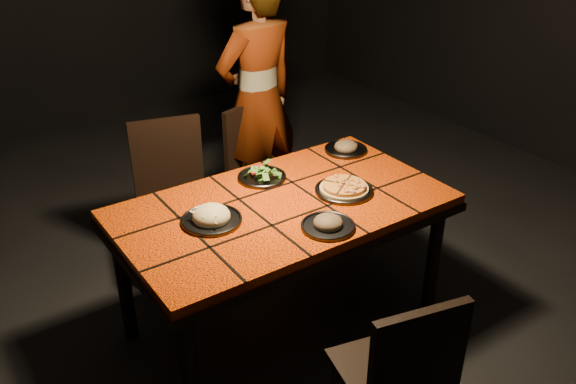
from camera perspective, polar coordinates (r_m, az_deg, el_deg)
room_shell at (r=2.68m, az=-0.58°, el=13.10°), size 6.04×7.04×3.08m
dining_table at (r=3.01m, az=-0.51°, el=-2.31°), size 1.62×0.92×0.75m
chair_near at (r=2.47m, az=10.49°, el=-16.19°), size 0.47×0.47×0.86m
chair_far_left at (r=3.64m, az=-10.75°, el=0.40°), size 0.51×0.51×0.92m
chair_far_right at (r=4.01m, az=-2.90°, el=2.98°), size 0.49×0.49×0.85m
diner at (r=4.00m, az=-2.85°, el=8.55°), size 0.67×0.48×1.70m
plate_pizza at (r=3.07m, az=5.27°, el=0.30°), size 0.34×0.34×0.04m
plate_pasta at (r=2.83m, az=-7.18°, el=-2.35°), size 0.28×0.28×0.09m
plate_salad at (r=3.19m, az=-2.46°, el=1.67°), size 0.26×0.26×0.07m
plate_mushroom_a at (r=2.77m, az=3.77°, el=-2.97°), size 0.25×0.25×0.08m
plate_mushroom_b at (r=3.52m, az=5.44°, el=4.17°), size 0.25×0.25×0.08m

